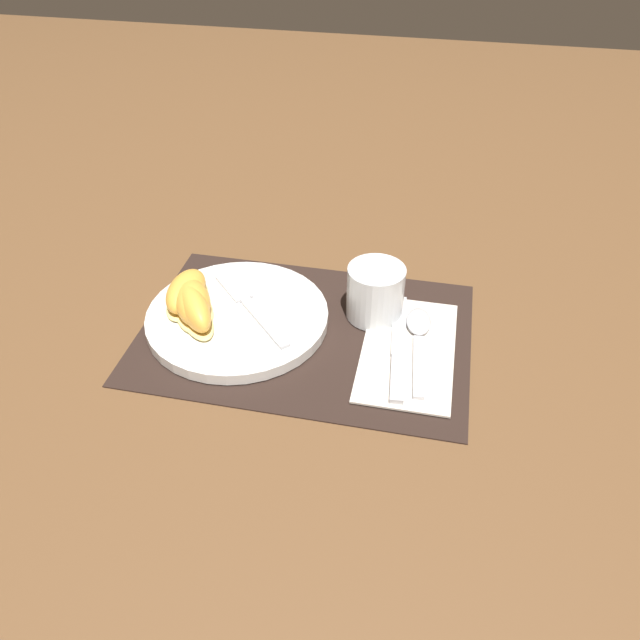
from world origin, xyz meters
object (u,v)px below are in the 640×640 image
(juice_glass, at_px, (375,295))
(fork, at_px, (247,303))
(citrus_wedge_0, at_px, (186,293))
(citrus_wedge_2, at_px, (195,310))
(citrus_wedge_1, at_px, (193,304))
(knife, at_px, (398,348))
(plate, at_px, (239,315))
(spoon, at_px, (419,333))

(juice_glass, relative_size, fork, 0.52)
(citrus_wedge_0, distance_m, citrus_wedge_2, 0.04)
(citrus_wedge_1, bearing_deg, knife, 0.10)
(plate, height_order, knife, plate)
(juice_glass, bearing_deg, spoon, -29.69)
(citrus_wedge_2, bearing_deg, spoon, 9.00)
(spoon, bearing_deg, citrus_wedge_1, -173.51)
(plate, xyz_separation_m, citrus_wedge_1, (-0.06, -0.02, 0.03))
(citrus_wedge_0, height_order, citrus_wedge_2, citrus_wedge_2)
(juice_glass, height_order, knife, juice_glass)
(knife, height_order, fork, fork)
(citrus_wedge_0, xyz_separation_m, citrus_wedge_2, (0.03, -0.04, 0.00))
(spoon, distance_m, citrus_wedge_1, 0.31)
(knife, xyz_separation_m, citrus_wedge_2, (-0.27, -0.01, 0.03))
(knife, relative_size, fork, 1.38)
(plate, bearing_deg, citrus_wedge_1, -159.39)
(plate, height_order, citrus_wedge_1, citrus_wedge_1)
(juice_glass, relative_size, citrus_wedge_1, 0.74)
(spoon, bearing_deg, plate, -176.83)
(citrus_wedge_1, xyz_separation_m, citrus_wedge_2, (0.01, -0.01, 0.00))
(plate, bearing_deg, knife, -5.16)
(juice_glass, distance_m, citrus_wedge_0, 0.26)
(citrus_wedge_1, distance_m, citrus_wedge_2, 0.01)
(plate, xyz_separation_m, citrus_wedge_0, (-0.07, 0.00, 0.03))
(knife, height_order, citrus_wedge_2, citrus_wedge_2)
(knife, distance_m, spoon, 0.04)
(fork, height_order, citrus_wedge_2, citrus_wedge_2)
(juice_glass, relative_size, citrus_wedge_0, 0.82)
(plate, bearing_deg, fork, 62.98)
(citrus_wedge_1, relative_size, citrus_wedge_2, 1.02)
(citrus_wedge_0, bearing_deg, knife, -4.41)
(plate, height_order, citrus_wedge_0, citrus_wedge_0)
(juice_glass, xyz_separation_m, fork, (-0.17, -0.03, -0.02))
(spoon, relative_size, citrus_wedge_1, 1.63)
(fork, bearing_deg, spoon, -0.71)
(citrus_wedge_1, bearing_deg, citrus_wedge_2, -61.06)
(citrus_wedge_2, bearing_deg, juice_glass, 20.05)
(citrus_wedge_2, bearing_deg, citrus_wedge_1, 118.94)
(fork, xyz_separation_m, citrus_wedge_2, (-0.06, -0.05, 0.02))
(knife, bearing_deg, spoon, 55.32)
(spoon, bearing_deg, fork, 179.29)
(plate, height_order, juice_glass, juice_glass)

